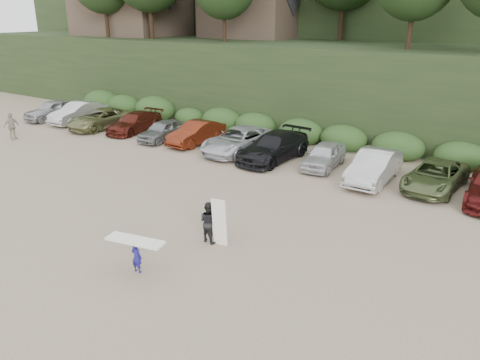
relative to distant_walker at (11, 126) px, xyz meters
The scene contains 5 objects.
ground 19.35m from the distant_walker, 12.69° to the right, with size 120.00×120.00×0.00m, color tan.
parked_cars 14.75m from the distant_walker, 22.99° to the left, with size 34.13×5.96×1.60m.
distant_walker is the anchor object (origin of this frame).
child_surfer 21.03m from the distant_walker, 21.59° to the right, with size 2.10×0.96×1.22m.
adult_surfer 20.79m from the distant_walker, 12.84° to the right, with size 1.27×0.71×1.89m.
Camera 1 is at (11.17, -13.09, 8.32)m, focal length 35.00 mm.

